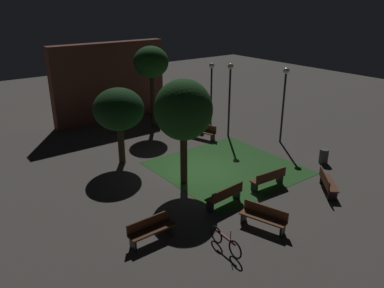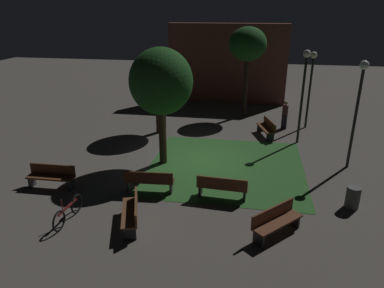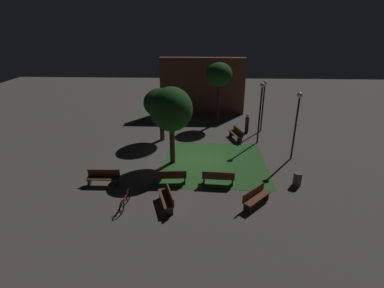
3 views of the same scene
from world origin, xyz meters
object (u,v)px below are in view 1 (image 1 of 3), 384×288
tree_tall_center (183,111)px  lamp_post_plaza_east (284,92)px  bench_near_trees (203,131)px  bench_back_row (327,182)px  lamp_post_path_center (230,88)px  pedestrian (201,117)px  tree_right_canopy (119,110)px  trash_bin (324,156)px  bench_front_right (151,229)px  bicycle (225,242)px  bench_front_left (225,195)px  bench_path_side (264,217)px  lamp_post_near_wall (211,83)px  bench_lawn_edge (269,178)px  tree_lawn_side (151,63)px

tree_tall_center → lamp_post_plaza_east: 7.96m
bench_near_trees → bench_back_row: 8.88m
lamp_post_path_center → pedestrian: bearing=104.3°
lamp_post_path_center → tree_right_canopy: bearing=177.5°
bench_back_row → lamp_post_path_center: 8.72m
bench_back_row → trash_bin: bearing=37.3°
bench_front_right → lamp_post_path_center: lamp_post_path_center is taller
tree_right_canopy → pedestrian: bearing=14.9°
tree_right_canopy → lamp_post_path_center: bearing=-2.5°
tree_right_canopy → bicycle: 9.31m
bench_back_row → tree_tall_center: 7.20m
bench_back_row → tree_right_canopy: tree_right_canopy is taller
bench_near_trees → pedestrian: size_ratio=1.16×
tree_tall_center → lamp_post_plaza_east: size_ratio=1.10×
bench_front_left → bench_path_side: size_ratio=0.98×
bench_back_row → bicycle: bearing=-176.3°
lamp_post_near_wall → lamp_post_plaza_east: 5.38m
bench_near_trees → lamp_post_near_wall: (2.22, 1.88, 2.42)m
bench_front_right → lamp_post_path_center: 11.97m
lamp_post_plaza_east → bench_lawn_edge: bearing=-144.2°
tree_right_canopy → bicycle: size_ratio=2.37×
lamp_post_plaza_east → bicycle: bearing=-148.7°
bench_front_right → pedestrian: pedestrian is taller
bench_near_trees → bench_front_right: (-8.14, -7.25, 0.00)m
bench_lawn_edge → tree_right_canopy: 8.16m
bench_lawn_edge → pedestrian: (2.68, 8.44, 0.37)m
bench_lawn_edge → trash_bin: (4.43, 0.16, -0.09)m
lamp_post_near_wall → lamp_post_plaza_east: size_ratio=0.94×
bench_path_side → bench_lawn_edge: bearing=39.1°
bench_lawn_edge → bench_back_row: size_ratio=1.11×
lamp_post_near_wall → bicycle: (-8.61, -11.18, -2.55)m
bench_lawn_edge → tree_tall_center: 5.00m
bench_back_row → lamp_post_near_wall: lamp_post_near_wall is taller
bench_path_side → tree_right_canopy: size_ratio=0.46×
bench_path_side → trash_bin: bearing=17.9°
tree_tall_center → lamp_post_path_center: 7.07m
bench_front_left → bench_near_trees: same height
lamp_post_plaza_east → trash_bin: size_ratio=5.80×
bench_front_right → tree_lawn_side: 13.44m
bench_path_side → bench_front_right: 4.26m
tree_tall_center → tree_lawn_side: 8.64m
bench_front_left → tree_lawn_side: bearing=74.1°
trash_bin → bicycle: bearing=-165.0°
bench_front_left → bench_path_side: bearing=-88.2°
bench_front_right → lamp_post_near_wall: size_ratio=0.43×
tree_right_canopy → pedestrian: (6.75, 1.80, -2.06)m
pedestrian → bench_front_right: bearing=-136.4°
tree_tall_center → pedestrian: (5.53, 5.72, -2.71)m
bench_front_left → bench_near_trees: (4.38, 7.02, 0.00)m
bench_near_trees → bench_path_side: same height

